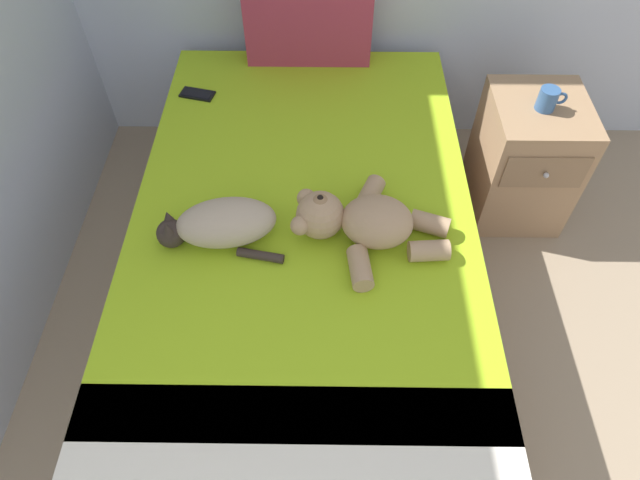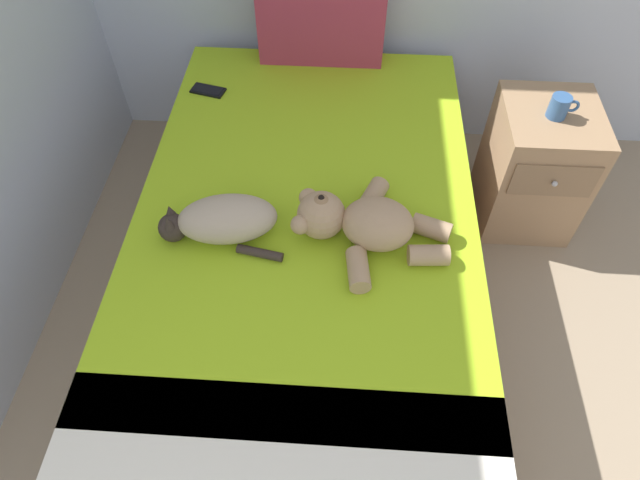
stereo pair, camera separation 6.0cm
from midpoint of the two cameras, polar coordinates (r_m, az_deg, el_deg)
name	(u,v)px [view 1 (the left image)]	position (r m, az deg, el deg)	size (l,w,h in m)	color
ground_plane	(536,479)	(2.24, 20.79, -22.29)	(9.71, 9.71, 0.00)	gray
bed	(305,251)	(2.23, -2.34, -1.21)	(1.29, 2.07, 0.55)	#9E7A56
patterned_cushion	(308,17)	(2.63, -1.94, 22.15)	(0.57, 0.14, 0.41)	#A5334C
cat	(221,224)	(1.89, -11.18, 1.62)	(0.44, 0.25, 0.15)	tan
teddy_bear	(361,221)	(1.86, 3.32, 1.96)	(0.56, 0.48, 0.18)	tan
cell_phone	(197,94)	(2.56, -13.33, 14.56)	(0.16, 0.11, 0.01)	black
nightstand	(524,159)	(2.71, 19.88, 7.90)	(0.41, 0.47, 0.61)	#9E7A56
mug	(548,99)	(2.48, 22.01, 13.44)	(0.12, 0.08, 0.09)	#33598C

